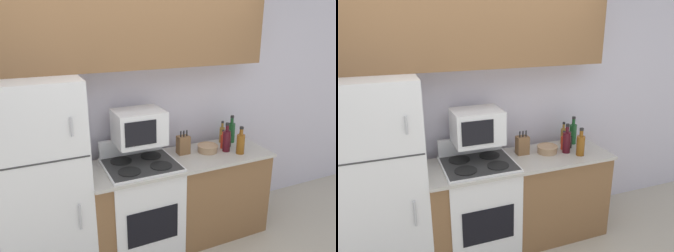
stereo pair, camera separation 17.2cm
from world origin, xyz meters
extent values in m
cube|color=silver|center=(0.00, 0.68, 1.27)|extent=(8.00, 0.05, 2.55)
cube|color=brown|center=(0.36, 0.28, 0.44)|extent=(1.81, 0.57, 0.88)
cube|color=#BCB7AD|center=(0.36, 0.26, 0.90)|extent=(1.81, 0.61, 0.03)
cube|color=white|center=(-0.91, 0.32, 0.89)|extent=(0.71, 0.64, 1.77)
cube|color=#383838|center=(-0.91, 0.00, 1.21)|extent=(0.69, 0.01, 0.01)
cylinder|color=#B7B7BC|center=(-0.68, -0.01, 1.45)|extent=(0.02, 0.02, 0.14)
cylinder|color=#B7B7BC|center=(-0.68, -0.01, 0.71)|extent=(0.02, 0.02, 0.22)
cube|color=brown|center=(0.00, 0.50, 2.13)|extent=(2.52, 0.31, 0.71)
cube|color=white|center=(-0.06, 0.27, 0.47)|extent=(0.66, 0.57, 0.93)
cube|color=black|center=(-0.06, -0.02, 0.45)|extent=(0.48, 0.01, 0.34)
cube|color=#2D2D2D|center=(-0.06, 0.27, 0.93)|extent=(0.64, 0.55, 0.01)
cube|color=white|center=(-0.06, 0.54, 1.01)|extent=(0.64, 0.06, 0.16)
cylinder|color=black|center=(-0.21, 0.14, 0.94)|extent=(0.20, 0.20, 0.01)
cylinder|color=black|center=(0.09, 0.14, 0.94)|extent=(0.20, 0.20, 0.01)
cylinder|color=black|center=(-0.21, 0.39, 0.94)|extent=(0.20, 0.20, 0.01)
cylinder|color=black|center=(0.09, 0.39, 0.94)|extent=(0.20, 0.20, 0.01)
cube|color=white|center=(-0.04, 0.37, 1.26)|extent=(0.45, 0.36, 0.31)
cube|color=black|center=(-0.08, 0.19, 1.26)|extent=(0.29, 0.01, 0.22)
cube|color=brown|center=(0.42, 0.37, 1.01)|extent=(0.12, 0.09, 0.18)
cylinder|color=black|center=(0.39, 0.36, 1.13)|extent=(0.01, 0.01, 0.06)
cylinder|color=black|center=(0.42, 0.36, 1.13)|extent=(0.01, 0.01, 0.06)
cylinder|color=black|center=(0.46, 0.36, 1.13)|extent=(0.01, 0.01, 0.06)
cylinder|color=tan|center=(0.67, 0.31, 0.95)|extent=(0.20, 0.20, 0.07)
torus|color=tan|center=(0.67, 0.31, 0.98)|extent=(0.21, 0.21, 0.01)
cylinder|color=red|center=(0.86, 0.33, 0.98)|extent=(0.05, 0.05, 0.14)
cylinder|color=red|center=(0.86, 0.33, 1.08)|extent=(0.02, 0.02, 0.04)
cylinder|color=black|center=(0.86, 0.33, 1.11)|extent=(0.02, 0.03, 0.02)
cylinder|color=#194C23|center=(1.05, 0.44, 1.02)|extent=(0.08, 0.08, 0.21)
cylinder|color=#194C23|center=(1.05, 0.44, 1.16)|extent=(0.03, 0.03, 0.07)
cylinder|color=black|center=(1.05, 0.44, 1.20)|extent=(0.04, 0.04, 0.02)
cylinder|color=#470F19|center=(0.85, 0.24, 1.02)|extent=(0.08, 0.08, 0.21)
cylinder|color=#470F19|center=(0.85, 0.24, 1.16)|extent=(0.03, 0.03, 0.07)
cylinder|color=black|center=(0.85, 0.24, 1.20)|extent=(0.04, 0.04, 0.02)
cylinder|color=black|center=(0.95, 0.34, 0.98)|extent=(0.05, 0.05, 0.13)
cylinder|color=black|center=(0.95, 0.34, 1.06)|extent=(0.02, 0.02, 0.04)
cylinder|color=black|center=(0.95, 0.34, 1.09)|extent=(0.03, 0.03, 0.01)
cylinder|color=brown|center=(0.94, 0.13, 1.01)|extent=(0.08, 0.08, 0.20)
cylinder|color=brown|center=(0.94, 0.13, 1.14)|extent=(0.04, 0.04, 0.06)
cylinder|color=black|center=(0.94, 0.13, 1.18)|extent=(0.04, 0.04, 0.02)
cylinder|color=olive|center=(0.95, 0.47, 1.00)|extent=(0.06, 0.06, 0.17)
cylinder|color=olive|center=(0.95, 0.47, 1.11)|extent=(0.03, 0.03, 0.05)
cylinder|color=black|center=(0.95, 0.47, 1.14)|extent=(0.03, 0.03, 0.02)
camera|label=1|loc=(-0.97, -2.33, 2.18)|focal=35.00mm
camera|label=2|loc=(-0.81, -2.40, 2.18)|focal=35.00mm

